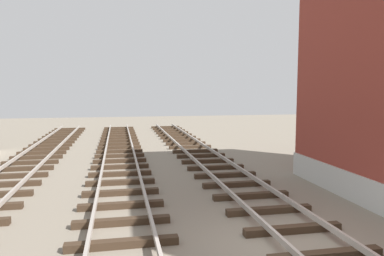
% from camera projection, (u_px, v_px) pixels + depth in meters
% --- Properties ---
extents(ground_plane, '(80.00, 80.00, 0.00)m').
position_uv_depth(ground_plane, '(286.00, 247.00, 8.25)').
color(ground_plane, slate).
extents(track_near_building, '(2.50, 52.54, 0.32)m').
position_uv_depth(track_near_building, '(308.00, 240.00, 8.34)').
color(track_near_building, '#38281C').
rests_on(track_near_building, ground).
extents(track_centre, '(2.50, 52.54, 0.32)m').
position_uv_depth(track_centre, '(123.00, 256.00, 7.54)').
color(track_centre, '#38281C').
rests_on(track_centre, ground).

